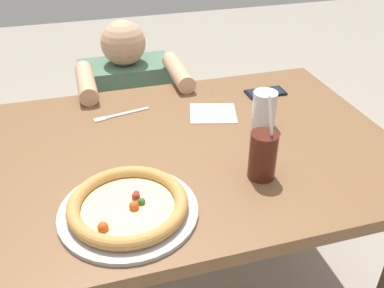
{
  "coord_description": "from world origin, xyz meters",
  "views": [
    {
      "loc": [
        -0.32,
        -1.07,
        1.48
      ],
      "look_at": [
        -0.02,
        -0.04,
        0.78
      ],
      "focal_mm": 39.89,
      "sensor_mm": 36.0,
      "label": 1
    }
  ],
  "objects_px": {
    "fork": "(119,115)",
    "cell_phone": "(265,92)",
    "drink_cup_colored": "(263,155)",
    "water_cup_clear": "(264,109)",
    "diner_seated": "(131,129)",
    "pizza_near": "(128,207)"
  },
  "relations": [
    {
      "from": "cell_phone",
      "to": "diner_seated",
      "type": "height_order",
      "value": "diner_seated"
    },
    {
      "from": "water_cup_clear",
      "to": "fork",
      "type": "distance_m",
      "value": 0.5
    },
    {
      "from": "cell_phone",
      "to": "water_cup_clear",
      "type": "bearing_deg",
      "value": -116.65
    },
    {
      "from": "pizza_near",
      "to": "drink_cup_colored",
      "type": "bearing_deg",
      "value": 7.54
    },
    {
      "from": "fork",
      "to": "diner_seated",
      "type": "distance_m",
      "value": 0.57
    },
    {
      "from": "diner_seated",
      "to": "pizza_near",
      "type": "bearing_deg",
      "value": -98.21
    },
    {
      "from": "pizza_near",
      "to": "diner_seated",
      "type": "xyz_separation_m",
      "value": [
        0.14,
        0.97,
        -0.35
      ]
    },
    {
      "from": "drink_cup_colored",
      "to": "fork",
      "type": "bearing_deg",
      "value": 125.8
    },
    {
      "from": "pizza_near",
      "to": "cell_phone",
      "type": "relative_size",
      "value": 2.34
    },
    {
      "from": "drink_cup_colored",
      "to": "water_cup_clear",
      "type": "relative_size",
      "value": 1.98
    },
    {
      "from": "water_cup_clear",
      "to": "diner_seated",
      "type": "relative_size",
      "value": 0.13
    },
    {
      "from": "drink_cup_colored",
      "to": "water_cup_clear",
      "type": "height_order",
      "value": "drink_cup_colored"
    },
    {
      "from": "pizza_near",
      "to": "cell_phone",
      "type": "bearing_deg",
      "value": 40.75
    },
    {
      "from": "water_cup_clear",
      "to": "diner_seated",
      "type": "distance_m",
      "value": 0.85
    },
    {
      "from": "drink_cup_colored",
      "to": "cell_phone",
      "type": "xyz_separation_m",
      "value": [
        0.23,
        0.48,
        -0.07
      ]
    },
    {
      "from": "water_cup_clear",
      "to": "fork",
      "type": "height_order",
      "value": "water_cup_clear"
    },
    {
      "from": "pizza_near",
      "to": "drink_cup_colored",
      "type": "distance_m",
      "value": 0.39
    },
    {
      "from": "fork",
      "to": "drink_cup_colored",
      "type": "bearing_deg",
      "value": -54.2
    },
    {
      "from": "water_cup_clear",
      "to": "cell_phone",
      "type": "height_order",
      "value": "water_cup_clear"
    },
    {
      "from": "drink_cup_colored",
      "to": "fork",
      "type": "distance_m",
      "value": 0.57
    },
    {
      "from": "fork",
      "to": "cell_phone",
      "type": "height_order",
      "value": "cell_phone"
    },
    {
      "from": "drink_cup_colored",
      "to": "water_cup_clear",
      "type": "distance_m",
      "value": 0.28
    }
  ]
}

